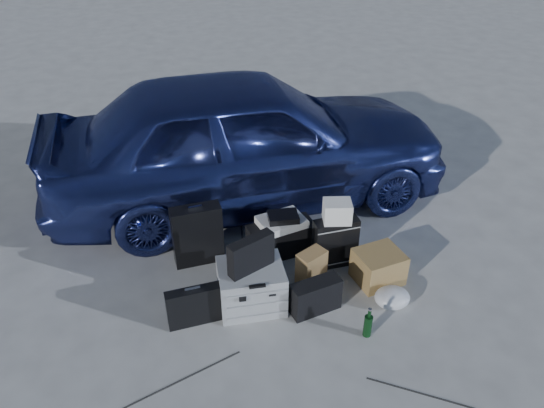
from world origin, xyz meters
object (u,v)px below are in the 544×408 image
Objects in this scene: car at (247,139)px; briefcase at (194,306)px; cardboard_box at (378,267)px; green_bottle at (368,323)px; pelican_case at (251,286)px; suitcase_right at (335,243)px; suitcase_left at (197,235)px; duffel_bag at (281,239)px.

briefcase is (-0.90, -1.90, -0.58)m from car.
green_bottle is at bearing -120.90° from cardboard_box.
cardboard_box is at bearing 0.44° from briefcase.
suitcase_right is (0.92, 0.35, 0.05)m from pelican_case.
car is at bearing 101.24° from green_bottle.
suitcase_right is at bearing 13.97° from briefcase.
car is 1.93m from pelican_case.
suitcase_right is at bearing -20.23° from suitcase_left.
pelican_case reaches higher than green_bottle.
car is at bearing 61.46° from briefcase.
cardboard_box is at bearing -27.59° from suitcase_left.
duffel_bag is 1.59× the size of cardboard_box.
suitcase_right is 0.79× the size of duffel_bag.
briefcase is 1.13× the size of cardboard_box.
duffel_bag is 1.34m from green_bottle.
car is 7.86× the size of pelican_case.
suitcase_left reaches higher than briefcase.
pelican_case is 0.84m from suitcase_left.
duffel_bag is at bearing 34.38° from briefcase.
pelican_case is 0.86× the size of duffel_bag.
briefcase is at bearing 154.06° from car.
car is at bearing 109.04° from suitcase_right.
car is 7.14× the size of suitcase_left.
suitcase_left is 1.84m from green_bottle.
briefcase is 1.65× the size of green_bottle.
suitcase_left is at bearing 120.13° from pelican_case.
cardboard_box is (1.76, 0.11, -0.03)m from briefcase.
pelican_case is at bearing -179.26° from cardboard_box.
car is 9.50× the size of briefcase.
pelican_case is 1.24m from cardboard_box.
car is at bearing 115.74° from cardboard_box.
duffel_bag reaches higher than cardboard_box.
car reaches higher than briefcase.
suitcase_left reaches higher than green_bottle.
car reaches higher than duffel_bag.
cardboard_box is 0.74m from green_bottle.
green_bottle is (0.48, -2.42, -0.62)m from car.
green_bottle is (0.40, -1.28, -0.02)m from duffel_bag.
briefcase is 0.91× the size of suitcase_right.
suitcase_right reaches higher than briefcase.
briefcase is 0.75× the size of suitcase_left.
suitcase_right is at bearing 86.39° from green_bottle.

